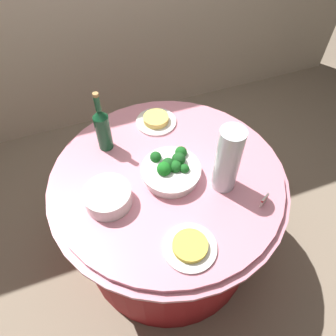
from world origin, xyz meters
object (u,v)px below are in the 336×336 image
object	(u,v)px
decorative_fruit_vase	(227,163)
food_plate_fried_egg	(190,247)
label_placard_front	(264,200)
food_plate_noodles	(156,120)
serving_tongs	(223,158)
broccoli_bowl	(171,170)
plate_stack	(108,197)
wine_bottle	(103,128)

from	to	relation	value
decorative_fruit_vase	food_plate_fried_egg	size ratio (longest dim) A/B	1.55
decorative_fruit_vase	label_placard_front	bearing A→B (deg)	-53.88
food_plate_fried_egg	label_placard_front	size ratio (longest dim) A/B	4.00
food_plate_noodles	label_placard_front	distance (m)	0.72
serving_tongs	food_plate_fried_egg	distance (m)	0.52
broccoli_bowl	plate_stack	distance (m)	0.32
plate_stack	wine_bottle	bearing A→B (deg)	78.29
broccoli_bowl	plate_stack	bearing A→B (deg)	-172.17
food_plate_fried_egg	broccoli_bowl	bearing A→B (deg)	80.74
plate_stack	food_plate_noodles	xyz separation A→B (m)	(0.37, 0.42, -0.02)
broccoli_bowl	decorative_fruit_vase	world-z (taller)	decorative_fruit_vase
wine_bottle	plate_stack	bearing A→B (deg)	-101.71
wine_bottle	serving_tongs	xyz separation A→B (m)	(0.53, -0.28, -0.12)
wine_bottle	food_plate_noodles	world-z (taller)	wine_bottle
wine_bottle	decorative_fruit_vase	world-z (taller)	decorative_fruit_vase
plate_stack	food_plate_noodles	distance (m)	0.56
broccoli_bowl	food_plate_noodles	distance (m)	0.38
serving_tongs	label_placard_front	bearing A→B (deg)	-81.94
decorative_fruit_vase	food_plate_fried_egg	xyz separation A→B (m)	(-0.27, -0.24, -0.13)
wine_bottle	label_placard_front	xyz separation A→B (m)	(0.57, -0.59, -0.10)
decorative_fruit_vase	food_plate_fried_egg	world-z (taller)	decorative_fruit_vase
plate_stack	decorative_fruit_vase	xyz separation A→B (m)	(0.52, -0.09, 0.11)
decorative_fruit_vase	food_plate_noodles	distance (m)	0.54
wine_bottle	serving_tongs	size ratio (longest dim) A/B	2.05
serving_tongs	label_placard_front	world-z (taller)	label_placard_front
serving_tongs	wine_bottle	bearing A→B (deg)	151.76
plate_stack	wine_bottle	world-z (taller)	wine_bottle
broccoli_bowl	food_plate_noodles	bearing A→B (deg)	81.68
plate_stack	serving_tongs	size ratio (longest dim) A/B	1.28
broccoli_bowl	label_placard_front	distance (m)	0.44
wine_bottle	food_plate_noodles	size ratio (longest dim) A/B	1.53
food_plate_fried_egg	plate_stack	bearing A→B (deg)	127.20
plate_stack	food_plate_noodles	bearing A→B (deg)	48.57
food_plate_noodles	food_plate_fried_egg	xyz separation A→B (m)	(-0.12, -0.75, -0.00)
label_placard_front	plate_stack	bearing A→B (deg)	158.70
food_plate_noodles	decorative_fruit_vase	bearing A→B (deg)	-73.03
decorative_fruit_vase	serving_tongs	world-z (taller)	decorative_fruit_vase
serving_tongs	food_plate_noodles	xyz separation A→B (m)	(-0.23, 0.36, 0.01)
food_plate_noodles	serving_tongs	bearing A→B (deg)	-57.65
plate_stack	decorative_fruit_vase	world-z (taller)	decorative_fruit_vase
broccoli_bowl	serving_tongs	world-z (taller)	broccoli_bowl
wine_bottle	serving_tongs	bearing A→B (deg)	-28.24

